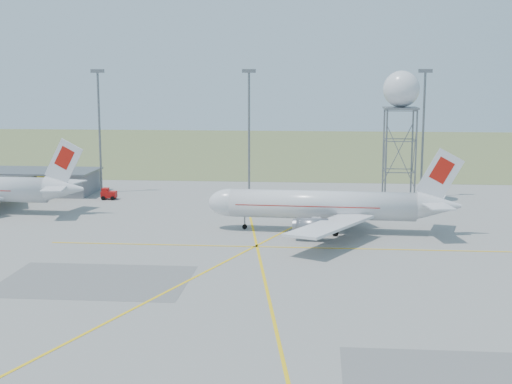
# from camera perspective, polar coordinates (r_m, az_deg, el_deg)

# --- Properties ---
(ground) EXTENTS (400.00, 400.00, 0.00)m
(ground) POSITION_cam_1_polar(r_m,az_deg,el_deg) (53.56, 3.43, -12.18)
(ground) COLOR #979692
(ground) RESTS_ON ground
(grass_strip) EXTENTS (400.00, 120.00, 0.03)m
(grass_strip) POSITION_cam_1_polar(r_m,az_deg,el_deg) (190.81, 4.58, 3.46)
(grass_strip) COLOR #526537
(grass_strip) RESTS_ON ground
(building_grey) EXTENTS (19.00, 10.00, 3.90)m
(building_grey) POSITION_cam_1_polar(r_m,az_deg,el_deg) (124.07, -16.96, 0.79)
(building_grey) COLOR slate
(building_grey) RESTS_ON ground
(mast_a) EXTENTS (2.20, 0.50, 20.50)m
(mast_a) POSITION_cam_1_polar(r_m,az_deg,el_deg) (121.55, -12.44, 5.60)
(mast_a) COLOR slate
(mast_a) RESTS_ON ground
(mast_b) EXTENTS (2.20, 0.50, 20.50)m
(mast_b) POSITION_cam_1_polar(r_m,az_deg,el_deg) (116.58, -0.56, 5.66)
(mast_b) COLOR slate
(mast_b) RESTS_ON ground
(mast_c) EXTENTS (2.20, 0.50, 20.50)m
(mast_c) POSITION_cam_1_polar(r_m,az_deg,el_deg) (117.25, 13.25, 5.44)
(mast_c) COLOR slate
(mast_c) RESTS_ON ground
(airliner_main) EXTENTS (31.84, 30.92, 10.83)m
(airliner_main) POSITION_cam_1_polar(r_m,az_deg,el_deg) (90.17, 5.65, -1.10)
(airliner_main) COLOR silver
(airliner_main) RESTS_ON ground
(radar_tower) EXTENTS (5.59, 5.59, 20.24)m
(radar_tower) POSITION_cam_1_polar(r_m,az_deg,el_deg) (112.72, 11.45, 4.98)
(radar_tower) COLOR slate
(radar_tower) RESTS_ON ground
(fire_truck) EXTENTS (10.09, 5.60, 3.84)m
(fire_truck) POSITION_cam_1_polar(r_m,az_deg,el_deg) (120.68, -17.86, 0.45)
(fire_truck) COLOR yellow
(fire_truck) RESTS_ON ground
(baggage_tug) EXTENTS (2.42, 1.97, 1.83)m
(baggage_tug) POSITION_cam_1_polar(r_m,az_deg,el_deg) (115.63, -11.70, -0.24)
(baggage_tug) COLOR #A90D0C
(baggage_tug) RESTS_ON ground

